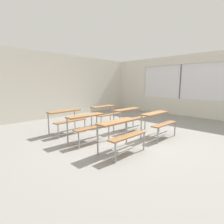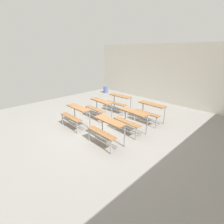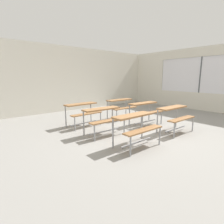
# 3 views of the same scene
# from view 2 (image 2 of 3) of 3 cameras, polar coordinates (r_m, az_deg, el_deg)

# --- Properties ---
(ground) EXTENTS (10.00, 9.00, 0.05)m
(ground) POSITION_cam_2_polar(r_m,az_deg,el_deg) (6.15, -2.08, -5.67)
(ground) COLOR gray
(wall_back) EXTENTS (10.00, 0.12, 3.00)m
(wall_back) POSITION_cam_2_polar(r_m,az_deg,el_deg) (9.24, 19.32, 12.05)
(wall_back) COLOR silver
(wall_back) RESTS_ON ground
(desk_bench_r0c0) EXTENTS (1.10, 0.60, 0.74)m
(desk_bench_r0c0) POSITION_cam_2_polar(r_m,az_deg,el_deg) (6.17, -12.35, -0.12)
(desk_bench_r0c0) COLOR olive
(desk_bench_r0c0) RESTS_ON ground
(desk_bench_r0c1) EXTENTS (1.11, 0.61, 0.74)m
(desk_bench_r0c1) POSITION_cam_2_polar(r_m,az_deg,el_deg) (4.93, -1.87, -5.04)
(desk_bench_r0c1) COLOR olive
(desk_bench_r0c1) RESTS_ON ground
(desk_bench_r1c0) EXTENTS (1.12, 0.64, 0.74)m
(desk_bench_r1c0) POSITION_cam_2_polar(r_m,az_deg,el_deg) (6.85, -4.45, 2.41)
(desk_bench_r1c0) COLOR olive
(desk_bench_r1c0) RESTS_ON ground
(desk_bench_r1c1) EXTENTS (1.13, 0.64, 0.74)m
(desk_bench_r1c1) POSITION_cam_2_polar(r_m,az_deg,el_deg) (5.67, 6.50, -1.63)
(desk_bench_r1c1) COLOR olive
(desk_bench_r1c1) RESTS_ON ground
(desk_bench_r2c0) EXTENTS (1.13, 0.64, 0.74)m
(desk_bench_r2c0) POSITION_cam_2_polar(r_m,az_deg,el_deg) (7.59, 2.33, 4.27)
(desk_bench_r2c0) COLOR olive
(desk_bench_r2c0) RESTS_ON ground
(desk_bench_r2c1) EXTENTS (1.11, 0.60, 0.74)m
(desk_bench_r2c1) POSITION_cam_2_polar(r_m,az_deg,el_deg) (6.58, 12.90, 1.14)
(desk_bench_r2c1) COLOR olive
(desk_bench_r2c1) RESTS_ON ground
(trash_bin) EXTENTS (0.30, 0.30, 0.42)m
(trash_bin) POSITION_cam_2_polar(r_m,az_deg,el_deg) (11.16, -2.19, 7.70)
(trash_bin) COLOR #51609E
(trash_bin) RESTS_ON ground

